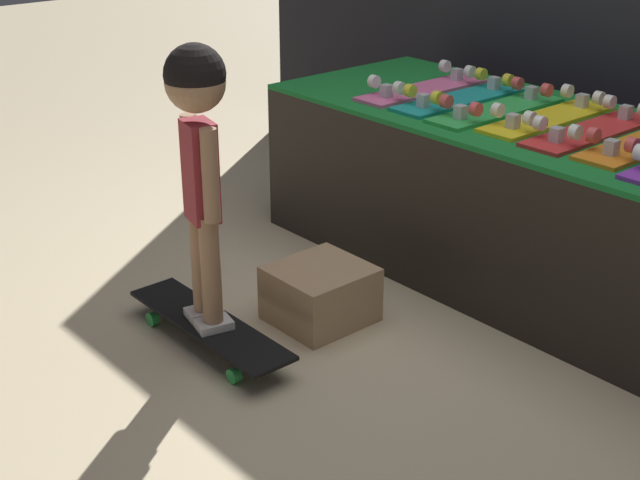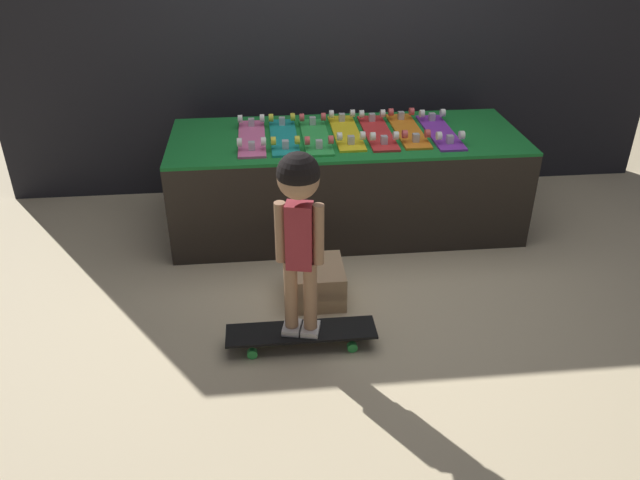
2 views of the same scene
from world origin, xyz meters
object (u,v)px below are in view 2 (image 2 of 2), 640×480
(skateboard_purple_on_rack, at_px, (440,131))
(child, at_px, (299,212))
(skateboard_on_floor, at_px, (301,333))
(skateboard_pink_on_rack, at_px, (252,137))
(storage_box, at_px, (315,282))
(skateboard_red_on_rack, at_px, (378,131))
(skateboard_teal_on_rack, at_px, (284,135))
(skateboard_orange_on_rack, at_px, (408,129))
(skateboard_yellow_on_rack, at_px, (346,131))
(skateboard_green_on_rack, at_px, (316,135))

(skateboard_purple_on_rack, height_order, child, child)
(skateboard_purple_on_rack, height_order, skateboard_on_floor, skateboard_purple_on_rack)
(skateboard_pink_on_rack, bearing_deg, storage_box, -69.18)
(skateboard_red_on_rack, bearing_deg, skateboard_teal_on_rack, -178.42)
(skateboard_purple_on_rack, xyz_separation_m, storage_box, (-0.90, -0.84, -0.57))
(skateboard_teal_on_rack, bearing_deg, skateboard_red_on_rack, 1.58)
(skateboard_pink_on_rack, height_order, child, child)
(skateboard_orange_on_rack, xyz_separation_m, skateboard_purple_on_rack, (0.20, -0.05, 0.00))
(skateboard_pink_on_rack, distance_m, skateboard_yellow_on_rack, 0.62)
(skateboard_pink_on_rack, distance_m, skateboard_on_floor, 1.42)
(skateboard_teal_on_rack, relative_size, skateboard_on_floor, 0.86)
(skateboard_pink_on_rack, height_order, skateboard_yellow_on_rack, same)
(skateboard_red_on_rack, bearing_deg, skateboard_on_floor, -115.15)
(skateboard_pink_on_rack, bearing_deg, skateboard_teal_on_rack, 0.48)
(skateboard_purple_on_rack, relative_size, child, 0.68)
(storage_box, bearing_deg, skateboard_yellow_on_rack, 72.13)
(skateboard_on_floor, xyz_separation_m, child, (0.00, 0.00, 0.70))
(skateboard_red_on_rack, height_order, child, child)
(skateboard_pink_on_rack, distance_m, storage_box, 1.08)
(skateboard_pink_on_rack, height_order, skateboard_red_on_rack, same)
(skateboard_on_floor, height_order, storage_box, storage_box)
(skateboard_on_floor, xyz_separation_m, storage_box, (0.11, 0.42, 0.03))
(skateboard_teal_on_rack, bearing_deg, skateboard_on_floor, -89.65)
(skateboard_red_on_rack, bearing_deg, skateboard_orange_on_rack, 4.81)
(skateboard_red_on_rack, relative_size, skateboard_on_floor, 0.86)
(skateboard_pink_on_rack, height_order, storage_box, skateboard_pink_on_rack)
(skateboard_pink_on_rack, height_order, skateboard_orange_on_rack, same)
(skateboard_pink_on_rack, height_order, skateboard_green_on_rack, same)
(skateboard_red_on_rack, bearing_deg, skateboard_green_on_rack, -175.50)
(skateboard_yellow_on_rack, distance_m, skateboard_purple_on_rack, 0.62)
(skateboard_teal_on_rack, xyz_separation_m, skateboard_orange_on_rack, (0.82, 0.03, 0.00))
(child, bearing_deg, skateboard_orange_on_rack, 71.37)
(skateboard_green_on_rack, bearing_deg, skateboard_on_floor, -98.89)
(skateboard_purple_on_rack, distance_m, storage_box, 1.36)
(skateboard_teal_on_rack, xyz_separation_m, skateboard_green_on_rack, (0.20, -0.02, 0.00))
(skateboard_teal_on_rack, bearing_deg, skateboard_orange_on_rack, 2.39)
(skateboard_on_floor, bearing_deg, skateboard_orange_on_rack, 58.21)
(child, bearing_deg, skateboard_red_on_rack, 78.01)
(skateboard_purple_on_rack, height_order, storage_box, skateboard_purple_on_rack)
(skateboard_red_on_rack, bearing_deg, skateboard_pink_on_rack, -178.70)
(skateboard_green_on_rack, relative_size, skateboard_on_floor, 0.86)
(skateboard_teal_on_rack, relative_size, storage_box, 1.95)
(child, height_order, storage_box, child)
(skateboard_green_on_rack, distance_m, storage_box, 1.02)
(skateboard_orange_on_rack, bearing_deg, skateboard_red_on_rack, -175.19)
(skateboard_pink_on_rack, relative_size, skateboard_yellow_on_rack, 1.00)
(skateboard_pink_on_rack, bearing_deg, skateboard_orange_on_rack, 2.01)
(skateboard_teal_on_rack, bearing_deg, skateboard_yellow_on_rack, 5.14)
(skateboard_pink_on_rack, xyz_separation_m, skateboard_green_on_rack, (0.41, -0.01, 0.00))
(skateboard_red_on_rack, xyz_separation_m, child, (-0.61, -1.29, 0.10))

